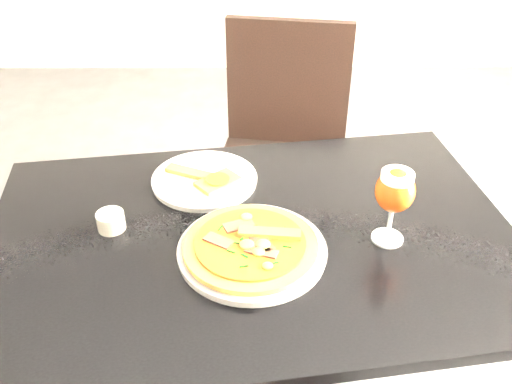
{
  "coord_description": "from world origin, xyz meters",
  "views": [
    {
      "loc": [
        -0.31,
        -0.81,
        1.57
      ],
      "look_at": [
        -0.3,
        0.26,
        0.83
      ],
      "focal_mm": 40.0,
      "sensor_mm": 36.0,
      "label": 1
    }
  ],
  "objects_px": {
    "beer_glass": "(395,191)",
    "dining_table": "(253,263)",
    "pizza": "(251,245)",
    "chair_far": "(282,155)"
  },
  "relations": [
    {
      "from": "chair_far",
      "to": "pizza",
      "type": "xyz_separation_m",
      "value": [
        -0.11,
        -0.77,
        0.24
      ]
    },
    {
      "from": "dining_table",
      "to": "chair_far",
      "type": "distance_m",
      "value": 0.72
    },
    {
      "from": "pizza",
      "to": "beer_glass",
      "type": "distance_m",
      "value": 0.33
    },
    {
      "from": "dining_table",
      "to": "chair_far",
      "type": "bearing_deg",
      "value": 73.34
    },
    {
      "from": "chair_far",
      "to": "beer_glass",
      "type": "bearing_deg",
      "value": -65.24
    },
    {
      "from": "dining_table",
      "to": "chair_far",
      "type": "height_order",
      "value": "chair_far"
    },
    {
      "from": "dining_table",
      "to": "chair_far",
      "type": "relative_size",
      "value": 1.34
    },
    {
      "from": "dining_table",
      "to": "pizza",
      "type": "relative_size",
      "value": 4.46
    },
    {
      "from": "beer_glass",
      "to": "dining_table",
      "type": "bearing_deg",
      "value": 176.15
    },
    {
      "from": "pizza",
      "to": "beer_glass",
      "type": "xyz_separation_m",
      "value": [
        0.31,
        0.05,
        0.1
      ]
    }
  ]
}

